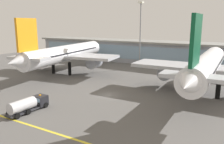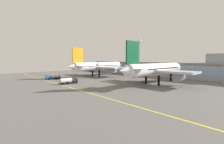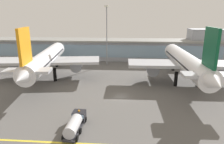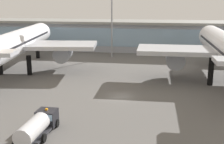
# 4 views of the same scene
# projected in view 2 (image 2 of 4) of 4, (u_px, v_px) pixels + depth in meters

# --- Properties ---
(ground_plane) EXTENTS (185.32, 185.32, 0.00)m
(ground_plane) POSITION_uv_depth(u_px,v_px,m) (107.00, 82.00, 82.14)
(ground_plane) COLOR #5B5956
(taxiway_centreline_stripe) EXTENTS (148.25, 0.50, 0.01)m
(taxiway_centreline_stripe) POSITION_uv_depth(u_px,v_px,m) (68.00, 87.00, 67.44)
(taxiway_centreline_stripe) COLOR yellow
(taxiway_centreline_stripe) RESTS_ON ground
(terminal_building) EXTENTS (135.37, 14.00, 15.11)m
(terminal_building) POSITION_uv_depth(u_px,v_px,m) (161.00, 68.00, 113.14)
(terminal_building) COLOR #9399A3
(terminal_building) RESTS_ON ground
(airliner_near_left) EXTENTS (38.00, 52.32, 18.97)m
(airliner_near_left) POSITION_uv_depth(u_px,v_px,m) (99.00, 66.00, 111.20)
(airliner_near_left) COLOR black
(airliner_near_left) RESTS_ON ground
(airliner_near_right) EXTENTS (37.17, 50.52, 19.29)m
(airliner_near_right) POSITION_uv_depth(u_px,v_px,m) (156.00, 69.00, 75.33)
(airliner_near_right) COLOR black
(airliner_near_right) RESTS_ON ground
(fuel_tanker_truck) EXTENTS (3.09, 9.10, 2.90)m
(fuel_tanker_truck) POSITION_uv_depth(u_px,v_px,m) (69.00, 81.00, 76.48)
(fuel_tanker_truck) COLOR black
(fuel_tanker_truck) RESTS_ON ground
(baggage_tug_near) EXTENTS (3.76, 9.26, 2.90)m
(baggage_tug_near) POSITION_uv_depth(u_px,v_px,m) (53.00, 77.00, 94.05)
(baggage_tug_near) COLOR black
(baggage_tug_near) RESTS_ON ground
(apron_light_mast_centre) EXTENTS (1.80, 1.80, 25.61)m
(apron_light_mast_centre) POSITION_uv_depth(u_px,v_px,m) (140.00, 53.00, 110.70)
(apron_light_mast_centre) COLOR gray
(apron_light_mast_centre) RESTS_ON ground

